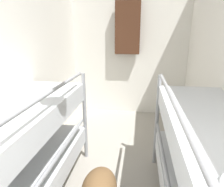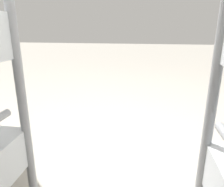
# 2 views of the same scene
# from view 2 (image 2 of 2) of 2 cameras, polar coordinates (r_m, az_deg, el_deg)

# --- Properties ---
(ground_plane) EXTENTS (20.00, 20.00, 0.00)m
(ground_plane) POSITION_cam_2_polar(r_m,az_deg,el_deg) (1.74, 2.70, -14.21)
(ground_plane) COLOR gray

